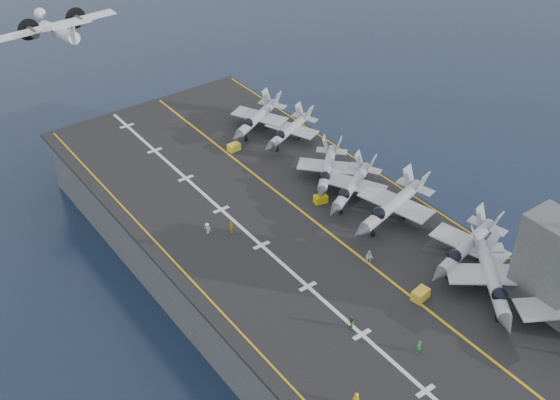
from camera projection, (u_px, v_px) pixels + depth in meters
ground at (296, 285)px, 102.11m from camera, size 500.00×500.00×0.00m
hull at (297, 259)px, 99.22m from camera, size 36.00×90.00×10.00m
flight_deck at (297, 230)px, 96.21m from camera, size 38.00×92.00×0.40m
foul_line at (314, 221)px, 97.52m from camera, size 0.35×90.00×0.02m
landing_centerline at (261, 245)px, 93.19m from camera, size 0.50×90.00×0.02m
deck_edge_port at (190, 278)px, 87.88m from camera, size 0.25×90.00×0.02m
deck_edge_stbd at (395, 184)px, 105.00m from camera, size 0.25×90.00×0.02m
fighter_jet_1 at (492, 278)px, 83.87m from camera, size 18.06×19.01×5.50m
fighter_jet_2 at (467, 246)px, 88.99m from camera, size 16.96×13.23×5.23m
fighter_jet_3 at (392, 205)px, 96.04m from camera, size 17.95×14.04×5.53m
fighter_jet_4 at (352, 185)px, 100.47m from camera, size 16.70×14.68×4.86m
fighter_jet_5 at (327, 168)px, 104.38m from camera, size 16.19×15.96×4.74m
fighter_jet_6 at (290, 129)px, 113.98m from camera, size 15.42×13.02×4.55m
fighter_jet_7 at (257, 117)px, 116.93m from camera, size 17.00×14.86×4.95m
tow_cart_a at (420, 294)px, 84.53m from camera, size 2.36×1.73×1.30m
tow_cart_b at (321, 199)px, 100.96m from camera, size 2.11×1.63×1.12m
tow_cart_c at (234, 147)px, 112.71m from camera, size 2.01×1.38×1.16m
crew_0 at (356, 399)px, 71.52m from camera, size 0.98×1.21×1.75m
crew_2 at (351, 323)px, 80.25m from camera, size 1.31×1.37×1.91m
crew_3 at (207, 228)px, 94.87m from camera, size 0.97×1.17×1.67m
crew_4 at (231, 227)px, 94.91m from camera, size 1.19×1.35×1.88m
crew_6 at (419, 347)px, 77.36m from camera, size 1.16×0.85×1.79m
crew_7 at (369, 257)px, 89.63m from camera, size 1.25×1.43×2.01m
transport_plane at (59, 32)px, 122.54m from camera, size 21.91×15.34×5.06m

